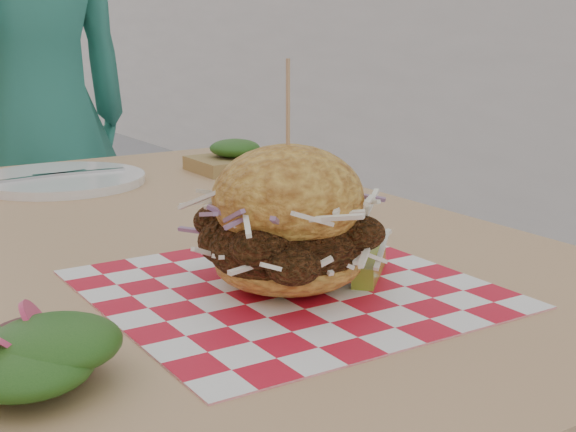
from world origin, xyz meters
The scene contains 8 objects.
diner centered at (-0.08, 1.52, 0.76)m, with size 0.56×0.37×1.53m, color #2A7A68.
patio_table centered at (-0.27, 0.34, 0.67)m, with size 0.80×1.20×0.75m.
paper_liner centered at (-0.25, 0.07, 0.75)m, with size 0.36×0.36×0.00m, color red.
sandwich centered at (-0.25, 0.07, 0.81)m, with size 0.20×0.20×0.22m.
pickle_spear centered at (-0.16, 0.06, 0.76)m, with size 0.10×0.02×0.02m, color #9B9F2E.
side_salad centered at (-0.52, 0.00, 0.76)m, with size 0.13×0.14×0.05m.
place_setting centered at (-0.27, 0.72, 0.76)m, with size 0.27×0.27×0.02m.
kraft_tray centered at (0.03, 0.68, 0.77)m, with size 0.15×0.12×0.06m.
Camera 1 is at (-0.65, -0.57, 1.01)m, focal length 50.00 mm.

